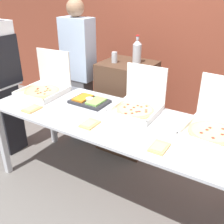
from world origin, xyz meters
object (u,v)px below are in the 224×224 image
(veggie_tray, at_px, (89,101))
(person_guest_plaid, at_px, (79,72))
(pizza_box_far_left, at_px, (216,125))
(soda_can_silver, at_px, (114,57))
(paper_plate_front_center, at_px, (159,148))
(person_server_vest, at_px, (0,74))
(pizza_box_near_left, at_px, (138,104))
(paper_plate_front_left, at_px, (90,124))
(soda_bottle, at_px, (137,51))
(pizza_box_far_right, at_px, (45,86))
(paper_plate_front_right, at_px, (32,109))

(veggie_tray, height_order, person_guest_plaid, person_guest_plaid)
(pizza_box_far_left, xyz_separation_m, person_guest_plaid, (-1.77, 0.48, 0.02))
(soda_can_silver, bearing_deg, paper_plate_front_center, -45.18)
(soda_can_silver, xyz_separation_m, person_server_vest, (-1.08, -0.76, -0.17))
(pizza_box_near_left, height_order, paper_plate_front_left, pizza_box_near_left)
(veggie_tray, height_order, soda_bottle, soda_bottle)
(paper_plate_front_left, relative_size, soda_bottle, 0.72)
(pizza_box_near_left, relative_size, veggie_tray, 1.15)
(veggie_tray, height_order, soda_can_silver, soda_can_silver)
(pizza_box_far_right, bearing_deg, paper_plate_front_left, -26.03)
(paper_plate_front_right, distance_m, person_server_vest, 0.83)
(paper_plate_front_left, xyz_separation_m, soda_bottle, (-0.13, 1.12, 0.40))
(pizza_box_near_left, distance_m, paper_plate_front_center, 0.66)
(soda_can_silver, xyz_separation_m, person_guest_plaid, (-0.48, -0.06, -0.24))
(paper_plate_front_left, xyz_separation_m, paper_plate_front_right, (-0.65, -0.05, 0.00))
(soda_bottle, bearing_deg, paper_plate_front_left, -83.37)
(pizza_box_far_left, xyz_separation_m, paper_plate_front_left, (-0.94, -0.43, -0.07))
(veggie_tray, xyz_separation_m, person_guest_plaid, (-0.55, 0.53, 0.07))
(paper_plate_front_left, relative_size, veggie_tray, 0.59)
(pizza_box_near_left, xyz_separation_m, person_guest_plaid, (-1.06, 0.44, 0.02))
(pizza_box_far_left, height_order, pizza_box_far_right, pizza_box_far_right)
(pizza_box_near_left, xyz_separation_m, paper_plate_front_right, (-0.87, -0.52, -0.06))
(paper_plate_front_right, distance_m, veggie_tray, 0.57)
(pizza_box_far_left, height_order, paper_plate_front_left, pizza_box_far_left)
(soda_bottle, height_order, person_server_vest, person_server_vest)
(paper_plate_front_left, height_order, soda_bottle, soda_bottle)
(soda_can_silver, bearing_deg, pizza_box_near_left, -41.46)
(paper_plate_front_right, relative_size, veggie_tray, 0.57)
(paper_plate_front_center, bearing_deg, pizza_box_far_left, 57.24)
(paper_plate_front_center, height_order, paper_plate_front_right, same)
(pizza_box_near_left, xyz_separation_m, person_server_vest, (-1.65, -0.26, 0.09))
(pizza_box_near_left, distance_m, veggie_tray, 0.52)
(pizza_box_far_right, bearing_deg, soda_can_silver, 46.11)
(paper_plate_front_right, distance_m, person_guest_plaid, 0.99)
(person_guest_plaid, bearing_deg, pizza_box_near_left, 157.29)
(soda_bottle, xyz_separation_m, person_server_vest, (-1.29, -0.90, -0.24))
(soda_can_silver, distance_m, person_guest_plaid, 0.54)
(pizza_box_near_left, bearing_deg, person_server_vest, -172.13)
(pizza_box_far_right, xyz_separation_m, paper_plate_front_center, (1.52, -0.38, -0.07))
(soda_bottle, relative_size, person_server_vest, 0.17)
(paper_plate_front_left, distance_m, person_server_vest, 1.45)
(pizza_box_near_left, relative_size, soda_bottle, 1.40)
(paper_plate_front_center, height_order, person_server_vest, person_server_vest)
(veggie_tray, bearing_deg, person_guest_plaid, 135.95)
(pizza_box_far_right, height_order, pizza_box_near_left, pizza_box_far_right)
(soda_can_silver, distance_m, person_server_vest, 1.33)
(pizza_box_near_left, distance_m, paper_plate_front_right, 1.02)
(pizza_box_far_left, relative_size, person_guest_plaid, 0.27)
(pizza_box_far_left, bearing_deg, paper_plate_front_left, -150.24)
(pizza_box_far_right, xyz_separation_m, soda_bottle, (0.74, 0.76, 0.33))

